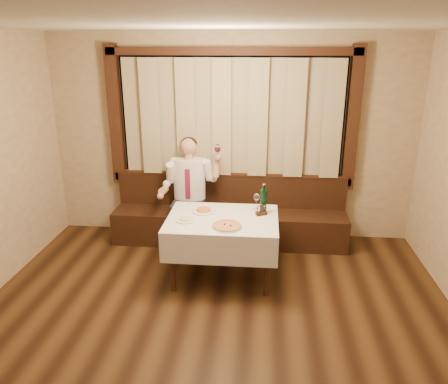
# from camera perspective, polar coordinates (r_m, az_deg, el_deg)

# --- Properties ---
(room) EXTENTS (5.01, 6.01, 2.81)m
(room) POSITION_cam_1_polar(r_m,az_deg,el_deg) (4.08, -1.23, 2.39)
(room) COLOR black
(room) RESTS_ON ground
(banquette) EXTENTS (3.20, 0.61, 0.94)m
(banquette) POSITION_cam_1_polar(r_m,az_deg,el_deg) (6.12, 0.72, -3.59)
(banquette) COLOR black
(banquette) RESTS_ON ground
(dining_table) EXTENTS (1.27, 0.97, 0.76)m
(dining_table) POSITION_cam_1_polar(r_m,az_deg,el_deg) (5.05, -0.21, -4.49)
(dining_table) COLOR black
(dining_table) RESTS_ON ground
(pizza) EXTENTS (0.34, 0.34, 0.04)m
(pizza) POSITION_cam_1_polar(r_m,az_deg,el_deg) (4.75, 0.41, -4.45)
(pizza) COLOR white
(pizza) RESTS_ON dining_table
(pasta_red) EXTENTS (0.29, 0.29, 0.10)m
(pasta_red) POSITION_cam_1_polar(r_m,az_deg,el_deg) (5.17, -2.68, -2.18)
(pasta_red) COLOR white
(pasta_red) RESTS_ON dining_table
(pasta_cream) EXTENTS (0.23, 0.23, 0.08)m
(pasta_cream) POSITION_cam_1_polar(r_m,az_deg,el_deg) (4.94, -5.04, -3.38)
(pasta_cream) COLOR white
(pasta_cream) RESTS_ON dining_table
(green_bottle) EXTENTS (0.08, 0.08, 0.36)m
(green_bottle) POSITION_cam_1_polar(r_m,az_deg,el_deg) (5.11, 5.17, -1.16)
(green_bottle) COLOR #0F4823
(green_bottle) RESTS_ON dining_table
(table_wine_glass) EXTENTS (0.07, 0.07, 0.20)m
(table_wine_glass) POSITION_cam_1_polar(r_m,az_deg,el_deg) (5.23, 4.26, -0.75)
(table_wine_glass) COLOR white
(table_wine_glass) RESTS_ON dining_table
(cruet_caddy) EXTENTS (0.14, 0.11, 0.14)m
(cruet_caddy) POSITION_cam_1_polar(r_m,az_deg,el_deg) (5.09, 4.90, -2.50)
(cruet_caddy) COLOR black
(cruet_caddy) RESTS_ON dining_table
(seated_man) EXTENTS (0.82, 0.61, 1.46)m
(seated_man) POSITION_cam_1_polar(r_m,az_deg,el_deg) (5.92, -4.59, 1.05)
(seated_man) COLOR black
(seated_man) RESTS_ON ground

